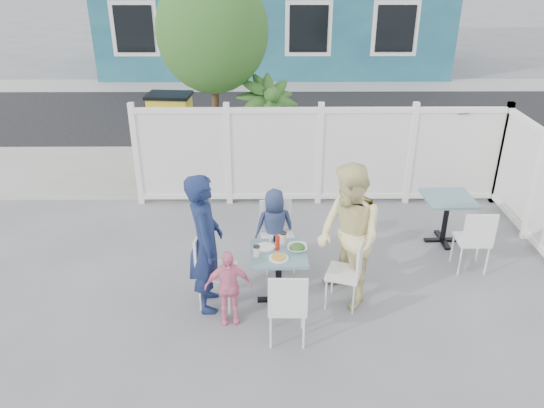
{
  "coord_description": "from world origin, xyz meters",
  "views": [
    {
      "loc": [
        -0.71,
        -5.49,
        3.81
      ],
      "look_at": [
        -0.67,
        0.09,
        1.09
      ],
      "focal_mm": 35.0,
      "sensor_mm": 36.0,
      "label": 1
    }
  ],
  "objects_px": {
    "spare_table": "(447,207)",
    "toddler": "(228,287)",
    "man": "(205,243)",
    "woman": "(349,237)",
    "utility_cabinet": "(172,133)",
    "chair_back": "(277,229)",
    "chair_left": "(211,263)",
    "chair_near": "(288,303)",
    "chair_right": "(350,268)",
    "main_table": "(279,263)",
    "boy": "(275,227)"
  },
  "relations": [
    {
      "from": "main_table",
      "to": "spare_table",
      "type": "height_order",
      "value": "spare_table"
    },
    {
      "from": "spare_table",
      "to": "chair_right",
      "type": "xyz_separation_m",
      "value": [
        -1.56,
        -1.48,
        -0.04
      ]
    },
    {
      "from": "chair_back",
      "to": "toddler",
      "type": "distance_m",
      "value": 1.3
    },
    {
      "from": "chair_right",
      "to": "woman",
      "type": "distance_m",
      "value": 0.37
    },
    {
      "from": "spare_table",
      "to": "boy",
      "type": "xyz_separation_m",
      "value": [
        -2.41,
        -0.53,
        -0.02
      ]
    },
    {
      "from": "spare_table",
      "to": "chair_right",
      "type": "bearing_deg",
      "value": -136.42
    },
    {
      "from": "chair_near",
      "to": "woman",
      "type": "bearing_deg",
      "value": 48.04
    },
    {
      "from": "chair_back",
      "to": "chair_near",
      "type": "bearing_deg",
      "value": 83.51
    },
    {
      "from": "utility_cabinet",
      "to": "chair_near",
      "type": "bearing_deg",
      "value": -63.28
    },
    {
      "from": "chair_near",
      "to": "spare_table",
      "type": "bearing_deg",
      "value": 44.1
    },
    {
      "from": "man",
      "to": "boy",
      "type": "relative_size",
      "value": 1.58
    },
    {
      "from": "utility_cabinet",
      "to": "chair_right",
      "type": "height_order",
      "value": "utility_cabinet"
    },
    {
      "from": "chair_left",
      "to": "boy",
      "type": "height_order",
      "value": "boy"
    },
    {
      "from": "main_table",
      "to": "woman",
      "type": "distance_m",
      "value": 0.86
    },
    {
      "from": "woman",
      "to": "boy",
      "type": "height_order",
      "value": "woman"
    },
    {
      "from": "chair_left",
      "to": "toddler",
      "type": "relative_size",
      "value": 1.03
    },
    {
      "from": "boy",
      "to": "toddler",
      "type": "bearing_deg",
      "value": 57.57
    },
    {
      "from": "chair_back",
      "to": "toddler",
      "type": "xyz_separation_m",
      "value": [
        -0.56,
        -1.17,
        -0.08
      ]
    },
    {
      "from": "spare_table",
      "to": "chair_right",
      "type": "relative_size",
      "value": 0.81
    },
    {
      "from": "chair_back",
      "to": "boy",
      "type": "xyz_separation_m",
      "value": [
        -0.03,
        0.07,
        -0.0
      ]
    },
    {
      "from": "spare_table",
      "to": "chair_back",
      "type": "relative_size",
      "value": 0.77
    },
    {
      "from": "chair_back",
      "to": "chair_left",
      "type": "bearing_deg",
      "value": 37.29
    },
    {
      "from": "chair_back",
      "to": "woman",
      "type": "distance_m",
      "value": 1.17
    },
    {
      "from": "chair_left",
      "to": "chair_back",
      "type": "relative_size",
      "value": 1.02
    },
    {
      "from": "chair_near",
      "to": "woman",
      "type": "distance_m",
      "value": 1.11
    },
    {
      "from": "utility_cabinet",
      "to": "chair_right",
      "type": "distance_m",
      "value": 5.17
    },
    {
      "from": "chair_right",
      "to": "main_table",
      "type": "bearing_deg",
      "value": 103.54
    },
    {
      "from": "woman",
      "to": "man",
      "type": "bearing_deg",
      "value": -110.74
    },
    {
      "from": "chair_right",
      "to": "toddler",
      "type": "distance_m",
      "value": 1.41
    },
    {
      "from": "spare_table",
      "to": "utility_cabinet",
      "type": "bearing_deg",
      "value": 145.96
    },
    {
      "from": "chair_right",
      "to": "chair_near",
      "type": "distance_m",
      "value": 1.0
    },
    {
      "from": "chair_left",
      "to": "chair_right",
      "type": "relative_size",
      "value": 1.07
    },
    {
      "from": "chair_left",
      "to": "toddler",
      "type": "bearing_deg",
      "value": 42.76
    },
    {
      "from": "chair_left",
      "to": "man",
      "type": "bearing_deg",
      "value": -34.71
    },
    {
      "from": "chair_left",
      "to": "chair_near",
      "type": "relative_size",
      "value": 1.05
    },
    {
      "from": "chair_left",
      "to": "chair_back",
      "type": "distance_m",
      "value": 1.14
    },
    {
      "from": "spare_table",
      "to": "chair_back",
      "type": "xyz_separation_m",
      "value": [
        -2.38,
        -0.6,
        -0.01
      ]
    },
    {
      "from": "utility_cabinet",
      "to": "main_table",
      "type": "relative_size",
      "value": 2.01
    },
    {
      "from": "chair_right",
      "to": "toddler",
      "type": "height_order",
      "value": "toddler"
    },
    {
      "from": "utility_cabinet",
      "to": "chair_back",
      "type": "height_order",
      "value": "utility_cabinet"
    },
    {
      "from": "chair_back",
      "to": "chair_near",
      "type": "height_order",
      "value": "chair_back"
    },
    {
      "from": "woman",
      "to": "main_table",
      "type": "bearing_deg",
      "value": -111.9
    },
    {
      "from": "main_table",
      "to": "boy",
      "type": "height_order",
      "value": "boy"
    },
    {
      "from": "spare_table",
      "to": "toddler",
      "type": "relative_size",
      "value": 0.78
    },
    {
      "from": "man",
      "to": "woman",
      "type": "xyz_separation_m",
      "value": [
        1.62,
        0.08,
        0.03
      ]
    },
    {
      "from": "chair_near",
      "to": "woman",
      "type": "xyz_separation_m",
      "value": [
        0.72,
        0.77,
        0.34
      ]
    },
    {
      "from": "woman",
      "to": "chair_near",
      "type": "bearing_deg",
      "value": -66.68
    },
    {
      "from": "utility_cabinet",
      "to": "chair_left",
      "type": "bearing_deg",
      "value": -70.13
    },
    {
      "from": "woman",
      "to": "boy",
      "type": "distance_m",
      "value": 1.24
    },
    {
      "from": "chair_right",
      "to": "boy",
      "type": "distance_m",
      "value": 1.28
    }
  ]
}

